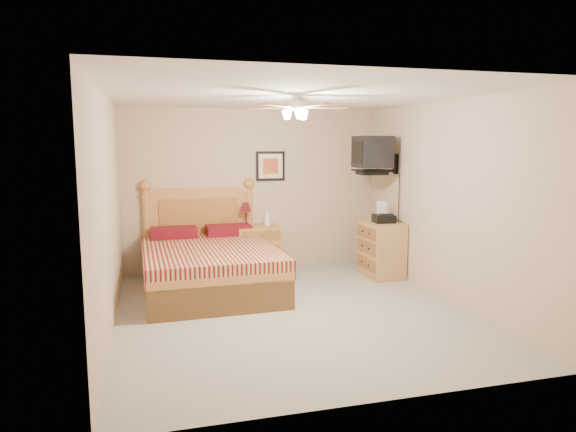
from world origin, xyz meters
name	(u,v)px	position (x,y,z in m)	size (l,w,h in m)	color
floor	(292,311)	(0.00, 0.00, 0.00)	(4.50, 4.50, 0.00)	gray
ceiling	(292,96)	(0.00, 0.00, 2.50)	(4.00, 4.50, 0.04)	white
wall_back	(253,190)	(0.00, 2.25, 1.25)	(4.00, 0.04, 2.50)	#C1A88E
wall_front	(373,243)	(0.00, -2.25, 1.25)	(4.00, 0.04, 2.50)	#C1A88E
wall_left	(108,213)	(-2.00, 0.00, 1.25)	(0.04, 4.50, 2.50)	#C1A88E
wall_right	(445,202)	(2.00, 0.00, 1.25)	(0.04, 4.50, 2.50)	#C1A88E
bed	(209,238)	(-0.83, 1.12, 0.72)	(1.70, 2.23, 1.44)	#BD6B38
nightstand	(258,249)	(0.01, 2.00, 0.36)	(0.66, 0.49, 0.71)	#BD8242
table_lamp	(246,214)	(-0.16, 2.06, 0.89)	(0.20, 0.20, 0.36)	#591018
lotion_bottle	(267,217)	(0.16, 1.97, 0.85)	(0.10, 0.10, 0.27)	white
framed_picture	(270,166)	(0.27, 2.23, 1.62)	(0.46, 0.04, 0.46)	black
dresser	(381,249)	(1.73, 1.23, 0.41)	(0.48, 0.70, 0.82)	#AA7447
fax_machine	(384,212)	(1.73, 1.17, 0.98)	(0.29, 0.31, 0.31)	black
magazine_lower	(377,219)	(1.74, 1.43, 0.83)	(0.19, 0.26, 0.02)	beige
magazine_upper	(377,218)	(1.75, 1.44, 0.86)	(0.20, 0.27, 0.02)	gray
wall_tv	(382,155)	(1.75, 1.34, 1.81)	(0.56, 0.46, 0.58)	black
ceiling_fan	(297,107)	(0.00, -0.20, 2.36)	(1.14, 1.14, 0.28)	white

